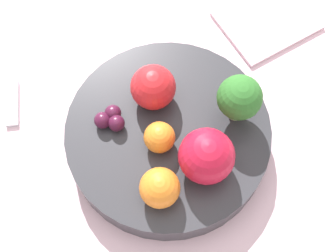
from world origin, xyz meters
The scene contains 11 objects.
ground_plane centered at (0.00, 0.00, 0.00)m, with size 6.00×6.00×0.00m, color gray.
table_surface centered at (0.00, 0.00, 0.01)m, with size 1.20×1.20×0.02m.
bowl centered at (0.00, 0.00, 0.04)m, with size 0.24×0.24×0.04m.
broccoli centered at (0.04, 0.07, 0.10)m, with size 0.05×0.05×0.07m.
apple_red centered at (0.06, 0.00, 0.09)m, with size 0.06×0.06×0.06m.
apple_green centered at (-0.04, 0.02, 0.09)m, with size 0.05×0.05×0.05m.
orange_front centered at (0.01, -0.02, 0.08)m, with size 0.04×0.04×0.04m.
orange_back centered at (0.05, -0.06, 0.08)m, with size 0.04×0.04×0.04m.
grape_cluster centered at (-0.05, -0.04, 0.07)m, with size 0.03×0.03×0.02m.
napkin centered at (-0.04, 0.23, 0.02)m, with size 0.13×0.14×0.01m.
spoon centered at (-0.18, -0.11, 0.02)m, with size 0.06×0.05×0.01m.
Camera 1 is at (0.16, -0.15, 0.57)m, focal length 50.00 mm.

